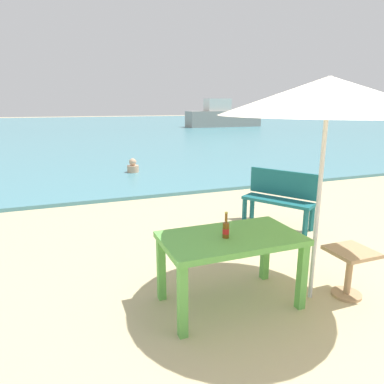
{
  "coord_description": "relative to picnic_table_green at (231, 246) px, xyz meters",
  "views": [
    {
      "loc": [
        -2.53,
        -2.33,
        2.05
      ],
      "look_at": [
        -0.5,
        3.0,
        0.6
      ],
      "focal_mm": 32.62,
      "sensor_mm": 36.0,
      "label": 1
    }
  ],
  "objects": [
    {
      "name": "beer_bottle_amber",
      "position": [
        -0.08,
        -0.03,
        0.2
      ],
      "size": [
        0.07,
        0.07,
        0.26
      ],
      "color": "brown",
      "rests_on": "picnic_table_green"
    },
    {
      "name": "ground_plane",
      "position": [
        0.99,
        -0.6,
        -0.65
      ],
      "size": [
        120.0,
        120.0,
        0.0
      ],
      "primitive_type": "plane",
      "color": "#C6B287"
    },
    {
      "name": "patio_umbrella",
      "position": [
        0.88,
        -0.21,
        1.47
      ],
      "size": [
        2.1,
        2.1,
        2.3
      ],
      "color": "silver",
      "rests_on": "ground_plane"
    },
    {
      "name": "side_table_wood",
      "position": [
        1.27,
        -0.33,
        -0.3
      ],
      "size": [
        0.44,
        0.44,
        0.54
      ],
      "color": "tan",
      "rests_on": "ground_plane"
    },
    {
      "name": "sea_water",
      "position": [
        0.99,
        29.4,
        -0.61
      ],
      "size": [
        120.0,
        50.0,
        0.08
      ],
      "primitive_type": "cube",
      "color": "teal",
      "rests_on": "ground_plane"
    },
    {
      "name": "picnic_table_green",
      "position": [
        0.0,
        0.0,
        0.0
      ],
      "size": [
        1.4,
        0.8,
        0.76
      ],
      "color": "#60B24C",
      "rests_on": "ground_plane"
    },
    {
      "name": "bench_teal_center",
      "position": [
        1.9,
        1.89,
        -0.11
      ],
      "size": [
        0.93,
        1.21,
        0.95
      ],
      "color": "#196066",
      "rests_on": "ground_plane"
    },
    {
      "name": "boat_fishing_trawler",
      "position": [
        12.22,
        25.55,
        0.3
      ],
      "size": [
        6.62,
        1.81,
        2.41
      ],
      "color": "gray",
      "rests_on": "sea_water"
    },
    {
      "name": "swimmer_person",
      "position": [
        0.45,
        7.18,
        -0.41
      ],
      "size": [
        0.34,
        0.34,
        0.41
      ],
      "color": "tan",
      "rests_on": "sea_water"
    }
  ]
}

